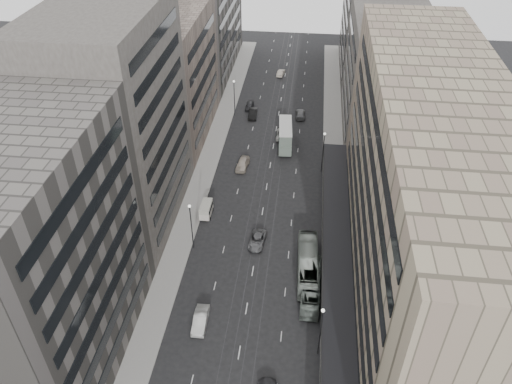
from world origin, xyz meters
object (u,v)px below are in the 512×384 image
at_px(bus_near, 311,286).
at_px(sedan_2, 257,240).
at_px(sedan_1, 200,320).
at_px(panel_van, 206,209).
at_px(bus_far, 308,264).
at_px(double_decker, 285,135).

bearing_deg(bus_near, sedan_2, -46.39).
xyz_separation_m(sedan_1, sedan_2, (5.61, 16.23, -0.12)).
bearing_deg(sedan_2, bus_near, -42.09).
xyz_separation_m(bus_near, panel_van, (-17.70, 15.20, -0.18)).
xyz_separation_m(bus_near, bus_far, (-0.58, 4.03, 0.22)).
height_order(bus_far, sedan_2, bus_far).
bearing_deg(sedan_1, double_decker, 78.73).
distance_m(bus_far, double_decker, 34.77).
distance_m(bus_near, sedan_1, 15.74).
bearing_deg(panel_van, sedan_2, -32.12).
bearing_deg(double_decker, sedan_1, -104.19).
distance_m(sedan_1, sedan_2, 17.17).
xyz_separation_m(bus_far, sedan_2, (-7.94, 5.29, -1.00)).
distance_m(bus_near, double_decker, 38.85).
xyz_separation_m(panel_van, sedan_1, (3.57, -22.11, -0.48)).
bearing_deg(double_decker, bus_far, -84.93).
distance_m(double_decker, sedan_2, 29.17).
xyz_separation_m(double_decker, sedan_1, (-7.92, -45.24, -1.82)).
height_order(panel_van, sedan_1, panel_van).
height_order(panel_van, sedan_2, panel_van).
xyz_separation_m(bus_near, sedan_2, (-8.51, 9.32, -0.78)).
bearing_deg(sedan_2, panel_van, 152.88).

